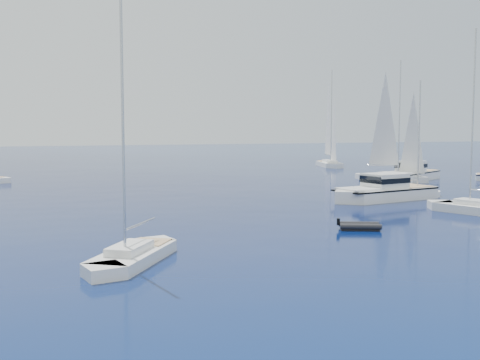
% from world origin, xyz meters
% --- Properties ---
extents(motor_cruiser_centre, '(12.60, 5.91, 3.18)m').
position_xyz_m(motor_cruiser_centre, '(9.32, 26.66, 0.00)').
color(motor_cruiser_centre, silver).
rests_on(motor_cruiser_centre, ground).
extents(motor_cruiser_distant, '(12.30, 9.22, 3.17)m').
position_xyz_m(motor_cruiser_distant, '(24.16, 42.49, 0.00)').
color(motor_cruiser_distant, white).
rests_on(motor_cruiser_distant, ground).
extents(sailboat_fore, '(7.10, 8.91, 13.44)m').
position_xyz_m(sailboat_fore, '(-17.07, 9.59, 0.00)').
color(sailboat_fore, silver).
rests_on(sailboat_fore, ground).
extents(sailboat_centre, '(8.11, 3.06, 11.62)m').
position_xyz_m(sailboat_centre, '(12.93, 27.21, 0.00)').
color(sailboat_centre, white).
rests_on(sailboat_centre, ground).
extents(sailboat_sails_r, '(7.41, 10.64, 15.56)m').
position_xyz_m(sailboat_sails_r, '(21.68, 43.17, 0.00)').
color(sailboat_sails_r, silver).
rests_on(sailboat_sails_r, ground).
extents(sailboat_sails_far, '(6.06, 11.92, 16.97)m').
position_xyz_m(sailboat_sails_far, '(27.72, 69.66, 0.00)').
color(sailboat_sails_far, white).
rests_on(sailboat_sails_far, ground).
extents(tender_grey_near, '(3.26, 2.66, 0.95)m').
position_xyz_m(tender_grey_near, '(-1.25, 13.73, 0.00)').
color(tender_grey_near, black).
rests_on(tender_grey_near, ground).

